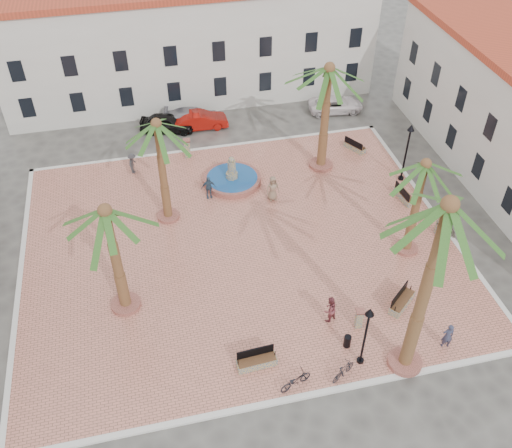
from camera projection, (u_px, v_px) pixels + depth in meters
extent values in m
plane|color=#56544F|center=(240.00, 246.00, 35.14)|extent=(120.00, 120.00, 0.00)
cube|color=tan|center=(240.00, 245.00, 35.09)|extent=(26.00, 22.00, 0.15)
cube|color=silver|center=(210.00, 148.00, 43.16)|extent=(26.30, 0.30, 0.16)
cube|color=silver|center=(288.00, 400.00, 27.01)|extent=(26.30, 0.30, 0.16)
cube|color=silver|center=(434.00, 214.00, 37.31)|extent=(0.30, 22.30, 0.16)
cube|color=silver|center=(20.00, 280.00, 32.86)|extent=(0.30, 22.30, 0.16)
cube|color=silver|center=(189.00, 44.00, 46.86)|extent=(30.00, 7.00, 9.00)
cube|color=black|center=(27.00, 108.00, 43.57)|extent=(1.00, 0.12, 1.60)
cube|color=black|center=(78.00, 102.00, 44.21)|extent=(1.00, 0.12, 1.60)
cube|color=black|center=(127.00, 97.00, 44.85)|extent=(1.00, 0.12, 1.60)
cube|color=black|center=(174.00, 91.00, 45.50)|extent=(1.00, 0.12, 1.60)
cube|color=black|center=(220.00, 86.00, 46.14)|extent=(1.00, 0.12, 1.60)
cube|color=black|center=(265.00, 82.00, 46.78)|extent=(1.00, 0.12, 1.60)
cube|color=black|center=(309.00, 77.00, 47.42)|extent=(1.00, 0.12, 1.60)
cube|color=black|center=(351.00, 72.00, 48.06)|extent=(1.00, 0.12, 1.60)
cube|color=black|center=(17.00, 71.00, 41.60)|extent=(1.00, 0.12, 1.60)
cube|color=black|center=(69.00, 66.00, 42.24)|extent=(1.00, 0.12, 1.60)
cube|color=black|center=(121.00, 61.00, 42.88)|extent=(1.00, 0.12, 1.60)
cube|color=black|center=(170.00, 56.00, 43.52)|extent=(1.00, 0.12, 1.60)
cube|color=black|center=(219.00, 51.00, 44.17)|extent=(1.00, 0.12, 1.60)
cube|color=black|center=(266.00, 47.00, 44.81)|extent=(1.00, 0.12, 1.60)
cube|color=black|center=(311.00, 42.00, 45.45)|extent=(1.00, 0.12, 1.60)
cube|color=black|center=(355.00, 38.00, 46.09)|extent=(1.00, 0.12, 1.60)
cube|color=black|center=(509.00, 200.00, 35.01)|extent=(0.12, 1.00, 1.60)
cube|color=black|center=(478.00, 166.00, 37.73)|extent=(0.12, 1.00, 1.60)
cube|color=black|center=(452.00, 137.00, 40.46)|extent=(0.12, 1.00, 1.60)
cube|color=black|center=(428.00, 111.00, 43.19)|extent=(0.12, 1.00, 1.60)
cube|color=black|center=(407.00, 88.00, 45.91)|extent=(0.12, 1.00, 1.60)
cube|color=black|center=(491.00, 127.00, 35.76)|extent=(0.12, 1.00, 1.60)
cube|color=black|center=(462.00, 99.00, 38.49)|extent=(0.12, 1.00, 1.60)
cube|color=black|center=(436.00, 74.00, 41.22)|extent=(0.12, 1.00, 1.60)
cube|color=black|center=(414.00, 53.00, 43.94)|extent=(0.12, 1.00, 1.60)
cylinder|color=#A75A4E|center=(232.00, 180.00, 39.73)|extent=(4.02, 4.02, 0.38)
cylinder|color=#194C8C|center=(232.00, 178.00, 39.62)|extent=(3.54, 3.54, 0.06)
cylinder|color=gray|center=(232.00, 177.00, 39.61)|extent=(0.86, 0.86, 0.77)
cylinder|color=gray|center=(232.00, 168.00, 39.10)|extent=(0.57, 0.57, 1.15)
sphere|color=gray|center=(231.00, 160.00, 38.63)|extent=(0.42, 0.42, 0.42)
cylinder|color=#A75A4E|center=(168.00, 216.00, 36.91)|extent=(1.44, 1.44, 0.22)
cylinder|color=brown|center=(163.00, 172.00, 34.61)|extent=(0.47, 0.47, 6.79)
sphere|color=brown|center=(156.00, 123.00, 32.38)|extent=(0.63, 0.63, 0.63)
cylinder|color=#A75A4E|center=(126.00, 304.00, 31.24)|extent=(1.63, 1.63, 0.24)
cylinder|color=brown|center=(116.00, 260.00, 29.01)|extent=(0.53, 0.53, 6.55)
sphere|color=brown|center=(105.00, 210.00, 26.86)|extent=(0.71, 0.71, 0.71)
cylinder|color=#A75A4E|center=(405.00, 362.00, 28.38)|extent=(1.71, 1.71, 0.26)
cylinder|color=brown|center=(425.00, 293.00, 25.01)|extent=(0.56, 0.56, 10.00)
sphere|color=brown|center=(450.00, 204.00, 21.72)|extent=(0.75, 0.75, 0.75)
cylinder|color=#A75A4E|center=(406.00, 248.00, 34.63)|extent=(1.41, 1.41, 0.21)
cylinder|color=brown|center=(416.00, 208.00, 32.55)|extent=(0.46, 0.46, 6.12)
sphere|color=brown|center=(426.00, 164.00, 30.54)|extent=(0.62, 0.62, 0.62)
cylinder|color=#A75A4E|center=(321.00, 165.00, 41.21)|extent=(1.69, 1.69, 0.25)
cylinder|color=brown|center=(325.00, 118.00, 38.70)|extent=(0.55, 0.55, 7.39)
sphere|color=brown|center=(330.00, 68.00, 36.27)|extent=(0.74, 0.74, 0.74)
cube|color=gray|center=(257.00, 363.00, 28.23)|extent=(2.04, 0.73, 0.45)
cube|color=#56351E|center=(257.00, 360.00, 28.06)|extent=(1.93, 0.67, 0.07)
cube|color=black|center=(255.00, 352.00, 28.04)|extent=(1.90, 0.17, 0.56)
cylinder|color=black|center=(238.00, 363.00, 27.77)|extent=(0.05, 0.05, 0.33)
cylinder|color=black|center=(275.00, 353.00, 28.18)|extent=(0.05, 0.05, 0.33)
cube|color=gray|center=(402.00, 303.00, 31.16)|extent=(1.94, 1.76, 0.45)
cube|color=#56351E|center=(403.00, 300.00, 31.00)|extent=(1.82, 1.65, 0.07)
cube|color=black|center=(399.00, 294.00, 30.91)|extent=(1.49, 1.26, 0.56)
cylinder|color=black|center=(395.00, 309.00, 30.34)|extent=(0.05, 0.05, 0.34)
cylinder|color=black|center=(411.00, 288.00, 31.48)|extent=(0.05, 0.05, 0.34)
cube|color=gray|center=(404.00, 197.00, 38.25)|extent=(0.76, 1.94, 0.42)
cube|color=#56351E|center=(405.00, 194.00, 38.09)|extent=(0.70, 1.83, 0.06)
cube|color=black|center=(402.00, 191.00, 37.85)|extent=(0.23, 1.78, 0.52)
cylinder|color=black|center=(412.00, 200.00, 37.37)|extent=(0.05, 0.05, 0.31)
cylinder|color=black|center=(398.00, 185.00, 38.64)|extent=(0.05, 0.05, 0.31)
cube|color=gray|center=(355.00, 147.00, 42.76)|extent=(1.35, 1.80, 0.39)
cube|color=#56351E|center=(355.00, 145.00, 42.61)|extent=(1.26, 1.69, 0.06)
cube|color=black|center=(354.00, 143.00, 42.33)|extent=(0.87, 1.47, 0.49)
cylinder|color=black|center=(364.00, 148.00, 42.08)|extent=(0.05, 0.05, 0.29)
cylinder|color=black|center=(347.00, 139.00, 43.00)|extent=(0.05, 0.05, 0.29)
cylinder|color=black|center=(360.00, 360.00, 28.51)|extent=(0.36, 0.36, 0.16)
cylinder|color=black|center=(365.00, 338.00, 27.32)|extent=(0.12, 0.12, 3.58)
cone|color=black|center=(370.00, 312.00, 26.05)|extent=(0.44, 0.44, 0.40)
sphere|color=beige|center=(370.00, 314.00, 26.14)|extent=(0.24, 0.24, 0.24)
cylinder|color=black|center=(401.00, 178.00, 40.04)|extent=(0.39, 0.39, 0.17)
cylinder|color=black|center=(406.00, 154.00, 38.73)|extent=(0.13, 0.13, 3.93)
cone|color=black|center=(411.00, 127.00, 37.34)|extent=(0.48, 0.48, 0.44)
sphere|color=beige|center=(411.00, 130.00, 37.44)|extent=(0.26, 0.26, 0.26)
cube|color=gray|center=(359.00, 319.00, 29.87)|extent=(0.41, 0.41, 1.15)
cube|color=#A75A4E|center=(360.00, 311.00, 29.46)|extent=(0.52, 0.52, 0.09)
cube|color=gray|center=(187.00, 149.00, 41.74)|extent=(0.46, 0.46, 1.37)
cube|color=#A75A4E|center=(186.00, 140.00, 41.26)|extent=(0.58, 0.58, 0.11)
cube|color=gray|center=(440.00, 225.00, 35.35)|extent=(0.45, 0.45, 1.36)
cube|color=#A75A4E|center=(443.00, 216.00, 34.87)|extent=(0.56, 0.56, 0.10)
cylinder|color=black|center=(347.00, 341.00, 29.04)|extent=(0.37, 0.37, 0.73)
imported|color=#2F334C|center=(448.00, 336.00, 28.74)|extent=(0.66, 0.50, 1.64)
imported|color=black|center=(295.00, 380.00, 27.19)|extent=(1.83, 1.15, 0.91)
imported|color=brown|center=(330.00, 309.00, 30.04)|extent=(1.00, 0.92, 1.66)
imported|color=black|center=(344.00, 371.00, 27.60)|extent=(1.56, 1.15, 0.93)
imported|color=#826852|center=(273.00, 188.00, 37.79)|extent=(0.94, 0.65, 1.82)
imported|color=#324A61|center=(208.00, 187.00, 38.01)|extent=(1.00, 0.48, 1.65)
imported|color=#424146|center=(133.00, 163.00, 40.19)|extent=(0.87, 1.14, 1.57)
imported|color=#62584A|center=(447.00, 230.00, 34.76)|extent=(0.90, 1.62, 1.67)
imported|color=black|center=(167.00, 123.00, 44.69)|extent=(4.53, 2.67, 1.45)
imported|color=#9A1009|center=(201.00, 120.00, 45.04)|extent=(4.27, 1.53, 1.40)
imported|color=#9E9EA6|center=(194.00, 117.00, 45.41)|extent=(5.02, 2.72, 1.38)
imported|color=white|center=(336.00, 104.00, 47.09)|extent=(4.68, 2.51, 1.25)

